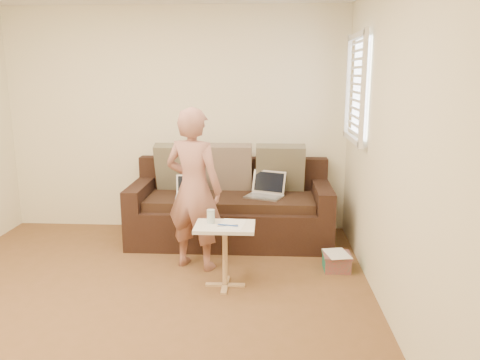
{
  "coord_description": "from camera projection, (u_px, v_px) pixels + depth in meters",
  "views": [
    {
      "loc": [
        1.06,
        -3.36,
        1.85
      ],
      "look_at": [
        0.8,
        1.4,
        0.78
      ],
      "focal_mm": 35.88,
      "sensor_mm": 36.0,
      "label": 1
    }
  ],
  "objects": [
    {
      "name": "pillow_mid",
      "position": [
        228.0,
        168.0,
        5.48
      ],
      "size": [
        0.55,
        0.27,
        0.57
      ],
      "primitive_type": null,
      "rotation": [
        0.24,
        0.0,
        0.0
      ],
      "color": "brown",
      "rests_on": "sofa"
    },
    {
      "name": "person",
      "position": [
        194.0,
        189.0,
        4.52
      ],
      "size": [
        0.66,
        0.55,
        1.55
      ],
      "primitive_type": "imported",
      "rotation": [
        0.0,
        0.0,
        2.81
      ],
      "color": "#9A5457",
      "rests_on": "ground"
    },
    {
      "name": "drinking_glass",
      "position": [
        211.0,
        216.0,
        4.17
      ],
      "size": [
        0.07,
        0.07,
        0.12
      ],
      "primitive_type": null,
      "color": "silver",
      "rests_on": "side_table"
    },
    {
      "name": "side_table",
      "position": [
        225.0,
        256.0,
        4.19
      ],
      "size": [
        0.52,
        0.36,
        0.57
      ],
      "primitive_type": null,
      "color": "silver",
      "rests_on": "ground"
    },
    {
      "name": "wall_right",
      "position": [
        400.0,
        153.0,
        3.35
      ],
      "size": [
        0.0,
        4.5,
        4.5
      ],
      "primitive_type": "plane",
      "rotation": [
        1.57,
        0.0,
        -1.57
      ],
      "color": "beige",
      "rests_on": "ground"
    },
    {
      "name": "floor",
      "position": [
        128.0,
        315.0,
        3.74
      ],
      "size": [
        4.5,
        4.5,
        0.0
      ],
      "primitive_type": "plane",
      "color": "brown",
      "rests_on": "ground"
    },
    {
      "name": "window_blinds",
      "position": [
        357.0,
        88.0,
        4.72
      ],
      "size": [
        0.12,
        0.88,
        1.08
      ],
      "primitive_type": null,
      "color": "white",
      "rests_on": "wall_right"
    },
    {
      "name": "paper_on_table",
      "position": [
        232.0,
        224.0,
        4.14
      ],
      "size": [
        0.25,
        0.33,
        0.0
      ],
      "primitive_type": null,
      "rotation": [
        0.0,
        0.0,
        -0.14
      ],
      "color": "white",
      "rests_on": "side_table"
    },
    {
      "name": "pillow_right",
      "position": [
        280.0,
        168.0,
        5.44
      ],
      "size": [
        0.55,
        0.28,
        0.57
      ],
      "primitive_type": null,
      "rotation": [
        0.26,
        0.0,
        0.0
      ],
      "color": "brown",
      "rests_on": "sofa"
    },
    {
      "name": "scissors",
      "position": [
        228.0,
        225.0,
        4.09
      ],
      "size": [
        0.2,
        0.14,
        0.02
      ],
      "primitive_type": null,
      "rotation": [
        0.0,
        0.0,
        0.21
      ],
      "color": "silver",
      "rests_on": "side_table"
    },
    {
      "name": "pillow_left",
      "position": [
        180.0,
        167.0,
        5.5
      ],
      "size": [
        0.55,
        0.29,
        0.57
      ],
      "primitive_type": null,
      "rotation": [
        0.28,
        0.0,
        0.0
      ],
      "color": "brown",
      "rests_on": "sofa"
    },
    {
      "name": "sofa",
      "position": [
        231.0,
        204.0,
        5.34
      ],
      "size": [
        2.2,
        0.95,
        0.85
      ],
      "primitive_type": null,
      "color": "black",
      "rests_on": "ground"
    },
    {
      "name": "wall_back",
      "position": [
        176.0,
        121.0,
        5.65
      ],
      "size": [
        4.0,
        0.0,
        4.0
      ],
      "primitive_type": "plane",
      "rotation": [
        1.57,
        0.0,
        0.0
      ],
      "color": "beige",
      "rests_on": "ground"
    },
    {
      "name": "laptop_silver",
      "position": [
        264.0,
        197.0,
        5.24
      ],
      "size": [
        0.46,
        0.4,
        0.26
      ],
      "primitive_type": null,
      "rotation": [
        0.0,
        0.0,
        -0.39
      ],
      "color": "#B7BABC",
      "rests_on": "sofa"
    },
    {
      "name": "striped_box",
      "position": [
        337.0,
        262.0,
        4.58
      ],
      "size": [
        0.26,
        0.26,
        0.17
      ],
      "primitive_type": null,
      "color": "red",
      "rests_on": "ground"
    },
    {
      "name": "laptop_white",
      "position": [
        190.0,
        197.0,
        5.23
      ],
      "size": [
        0.34,
        0.27,
        0.23
      ],
      "primitive_type": null,
      "rotation": [
        0.0,
        0.0,
        0.12
      ],
      "color": "white",
      "rests_on": "sofa"
    }
  ]
}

